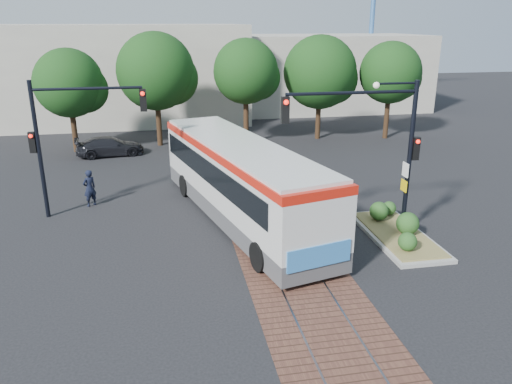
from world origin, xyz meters
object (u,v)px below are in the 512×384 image
(traffic_island, at_px, (397,229))
(signal_pole_main, at_px, (382,136))
(officer, at_px, (90,188))
(parked_car, at_px, (110,146))
(signal_pole_left, at_px, (64,130))
(city_bus, at_px, (240,178))

(traffic_island, relative_size, signal_pole_main, 0.87)
(traffic_island, height_order, officer, officer)
(signal_pole_main, xyz_separation_m, parked_car, (-11.55, 15.30, -3.54))
(signal_pole_left, bearing_deg, traffic_island, -20.36)
(traffic_island, bearing_deg, signal_pole_main, 174.64)
(signal_pole_main, bearing_deg, signal_pole_left, 158.55)
(traffic_island, relative_size, officer, 2.97)
(city_bus, xyz_separation_m, officer, (-6.67, 3.00, -1.05))
(signal_pole_main, height_order, officer, signal_pole_main)
(signal_pole_main, relative_size, signal_pole_left, 1.00)
(signal_pole_left, relative_size, officer, 3.43)
(signal_pole_main, bearing_deg, city_bus, 149.87)
(traffic_island, relative_size, signal_pole_left, 0.87)
(officer, bearing_deg, city_bus, 118.58)
(city_bus, distance_m, officer, 7.39)
(signal_pole_left, xyz_separation_m, parked_car, (0.68, 10.50, -3.25))
(signal_pole_left, distance_m, parked_car, 11.01)
(city_bus, xyz_separation_m, traffic_island, (5.93, -2.98, -1.60))
(signal_pole_main, height_order, parked_car, signal_pole_main)
(city_bus, bearing_deg, parked_car, 103.85)
(traffic_island, distance_m, officer, 13.96)
(city_bus, distance_m, signal_pole_left, 7.75)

